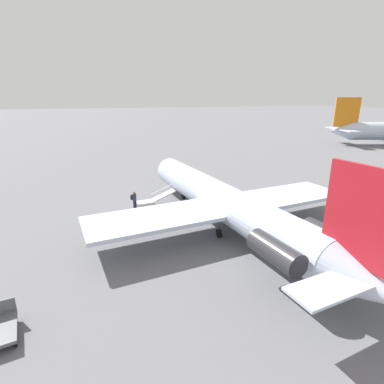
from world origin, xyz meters
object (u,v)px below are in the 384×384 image
(airplane_main, at_px, (226,202))
(boarding_stairs, at_px, (149,202))
(luggage_cart, at_px, (3,327))
(passenger, at_px, (134,199))

(airplane_main, relative_size, boarding_stairs, 7.17)
(boarding_stairs, distance_m, luggage_cart, 17.15)
(airplane_main, distance_m, passenger, 9.24)
(passenger, bearing_deg, boarding_stairs, 9.64)
(airplane_main, xyz_separation_m, boarding_stairs, (7.49, 4.21, -1.82))
(luggage_cart, bearing_deg, boarding_stairs, -42.68)
(boarding_stairs, xyz_separation_m, luggage_cart, (-13.67, 10.36, 0.08))
(passenger, relative_size, luggage_cart, 0.76)
(passenger, bearing_deg, luggage_cart, -125.74)
(airplane_main, relative_size, luggage_cart, 12.66)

